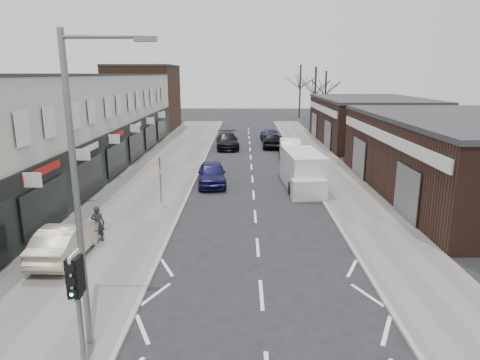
{
  "coord_description": "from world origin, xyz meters",
  "views": [
    {
      "loc": [
        -0.59,
        -10.83,
        7.12
      ],
      "look_at": [
        -0.76,
        7.28,
        2.6
      ],
      "focal_mm": 32.0,
      "sensor_mm": 36.0,
      "label": 1
    }
  ],
  "objects_px": {
    "parked_car_right_a": "(290,147)",
    "parked_car_right_c": "(270,135)",
    "parked_car_left_b": "(227,141)",
    "street_lamp": "(82,180)",
    "warning_sign": "(160,166)",
    "sedan_on_pavement": "(66,240)",
    "white_van": "(303,171)",
    "parked_car_right_b": "(272,140)",
    "traffic_light": "(76,286)",
    "parked_car_left_a": "(212,174)",
    "pedestrian": "(98,224)"
  },
  "relations": [
    {
      "from": "white_van",
      "to": "parked_car_right_a",
      "type": "bearing_deg",
      "value": 84.0
    },
    {
      "from": "traffic_light",
      "to": "parked_car_right_a",
      "type": "bearing_deg",
      "value": 74.65
    },
    {
      "from": "pedestrian",
      "to": "parked_car_left_b",
      "type": "height_order",
      "value": "pedestrian"
    },
    {
      "from": "parked_car_right_b",
      "to": "parked_car_left_b",
      "type": "bearing_deg",
      "value": 10.92
    },
    {
      "from": "street_lamp",
      "to": "warning_sign",
      "type": "relative_size",
      "value": 2.96
    },
    {
      "from": "warning_sign",
      "to": "parked_car_right_a",
      "type": "height_order",
      "value": "warning_sign"
    },
    {
      "from": "parked_car_right_c",
      "to": "street_lamp",
      "type": "bearing_deg",
      "value": 77.67
    },
    {
      "from": "parked_car_left_a",
      "to": "parked_car_right_c",
      "type": "distance_m",
      "value": 19.37
    },
    {
      "from": "parked_car_right_b",
      "to": "parked_car_right_c",
      "type": "relative_size",
      "value": 0.99
    },
    {
      "from": "white_van",
      "to": "parked_car_right_a",
      "type": "distance_m",
      "value": 10.97
    },
    {
      "from": "pedestrian",
      "to": "sedan_on_pavement",
      "type": "bearing_deg",
      "value": 65.12
    },
    {
      "from": "pedestrian",
      "to": "parked_car_right_a",
      "type": "height_order",
      "value": "pedestrian"
    },
    {
      "from": "traffic_light",
      "to": "warning_sign",
      "type": "xyz_separation_m",
      "value": [
        -0.76,
        14.02,
        -0.21
      ]
    },
    {
      "from": "parked_car_left_a",
      "to": "parked_car_right_a",
      "type": "xyz_separation_m",
      "value": [
        6.18,
        10.31,
        0.06
      ]
    },
    {
      "from": "street_lamp",
      "to": "parked_car_left_b",
      "type": "distance_m",
      "value": 31.64
    },
    {
      "from": "warning_sign",
      "to": "parked_car_right_c",
      "type": "height_order",
      "value": "warning_sign"
    },
    {
      "from": "street_lamp",
      "to": "warning_sign",
      "type": "xyz_separation_m",
      "value": [
        -0.63,
        12.8,
        -2.42
      ]
    },
    {
      "from": "traffic_light",
      "to": "parked_car_left_a",
      "type": "height_order",
      "value": "traffic_light"
    },
    {
      "from": "parked_car_right_c",
      "to": "traffic_light",
      "type": "bearing_deg",
      "value": 78.19
    },
    {
      "from": "warning_sign",
      "to": "pedestrian",
      "type": "distance_m",
      "value": 6.02
    },
    {
      "from": "parked_car_right_c",
      "to": "parked_car_left_b",
      "type": "bearing_deg",
      "value": 44.62
    },
    {
      "from": "parked_car_left_a",
      "to": "parked_car_right_a",
      "type": "distance_m",
      "value": 12.02
    },
    {
      "from": "street_lamp",
      "to": "sedan_on_pavement",
      "type": "relative_size",
      "value": 1.93
    },
    {
      "from": "street_lamp",
      "to": "parked_car_right_b",
      "type": "distance_m",
      "value": 32.86
    },
    {
      "from": "warning_sign",
      "to": "parked_car_left_b",
      "type": "relative_size",
      "value": 0.52
    },
    {
      "from": "white_van",
      "to": "parked_car_right_a",
      "type": "relative_size",
      "value": 1.22
    },
    {
      "from": "warning_sign",
      "to": "parked_car_right_b",
      "type": "distance_m",
      "value": 20.55
    },
    {
      "from": "parked_car_right_a",
      "to": "parked_car_right_c",
      "type": "bearing_deg",
      "value": -78.04
    },
    {
      "from": "warning_sign",
      "to": "parked_car_right_b",
      "type": "height_order",
      "value": "warning_sign"
    },
    {
      "from": "street_lamp",
      "to": "parked_car_left_a",
      "type": "height_order",
      "value": "street_lamp"
    },
    {
      "from": "street_lamp",
      "to": "traffic_light",
      "type": "bearing_deg",
      "value": -84.12
    },
    {
      "from": "traffic_light",
      "to": "parked_car_right_c",
      "type": "xyz_separation_m",
      "value": [
        6.6,
        37.16,
        -1.74
      ]
    },
    {
      "from": "warning_sign",
      "to": "pedestrian",
      "type": "relative_size",
      "value": 1.73
    },
    {
      "from": "traffic_light",
      "to": "white_van",
      "type": "bearing_deg",
      "value": 66.88
    },
    {
      "from": "parked_car_left_a",
      "to": "parked_car_right_a",
      "type": "bearing_deg",
      "value": 53.59
    },
    {
      "from": "parked_car_right_c",
      "to": "parked_car_left_a",
      "type": "bearing_deg",
      "value": 73.62
    },
    {
      "from": "warning_sign",
      "to": "parked_car_right_c",
      "type": "distance_m",
      "value": 24.33
    },
    {
      "from": "parked_car_right_a",
      "to": "parked_car_right_b",
      "type": "xyz_separation_m",
      "value": [
        -1.28,
        4.43,
        -0.04
      ]
    },
    {
      "from": "parked_car_right_c",
      "to": "parked_car_right_b",
      "type": "bearing_deg",
      "value": 88.27
    },
    {
      "from": "warning_sign",
      "to": "parked_car_left_a",
      "type": "xyz_separation_m",
      "value": [
        2.46,
        4.4,
        -1.45
      ]
    },
    {
      "from": "parked_car_left_a",
      "to": "warning_sign",
      "type": "bearing_deg",
      "value": -124.7
    },
    {
      "from": "traffic_light",
      "to": "warning_sign",
      "type": "height_order",
      "value": "traffic_light"
    },
    {
      "from": "parked_car_left_a",
      "to": "sedan_on_pavement",
      "type": "bearing_deg",
      "value": -117.83
    },
    {
      "from": "white_van",
      "to": "parked_car_right_b",
      "type": "distance_m",
      "value": 15.42
    },
    {
      "from": "white_van",
      "to": "sedan_on_pavement",
      "type": "bearing_deg",
      "value": -138.49
    },
    {
      "from": "parked_car_right_a",
      "to": "parked_car_right_c",
      "type": "distance_m",
      "value": 8.53
    },
    {
      "from": "pedestrian",
      "to": "parked_car_left_a",
      "type": "distance_m",
      "value": 10.85
    },
    {
      "from": "warning_sign",
      "to": "traffic_light",
      "type": "bearing_deg",
      "value": -86.9
    },
    {
      "from": "street_lamp",
      "to": "parked_car_right_a",
      "type": "bearing_deg",
      "value": 73.77
    },
    {
      "from": "street_lamp",
      "to": "parked_car_right_a",
      "type": "height_order",
      "value": "street_lamp"
    }
  ]
}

